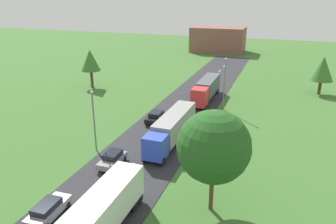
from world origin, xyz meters
The scene contains 14 objects.
road centered at (0.00, 24.50, 0.03)m, with size 10.00×140.00×0.06m, color #2B2B30.
lane_marking_centre centered at (0.00, 21.10, 0.07)m, with size 0.16×121.83×0.01m.
truck_lead centered at (2.57, 13.90, 2.10)m, with size 2.55×11.94×3.55m.
truck_second centered at (2.15, 32.41, 2.09)m, with size 2.61×13.16×3.51m.
truck_third centered at (2.18, 51.00, 2.12)m, with size 2.56×12.42×3.57m.
car_second centered at (-2.78, 14.61, 0.85)m, with size 1.92×4.48×1.50m.
car_third centered at (-2.03, 24.37, 0.86)m, with size 1.87×4.00×1.55m.
car_fourth centered at (-2.31, 37.98, 0.87)m, with size 1.93×4.10×1.56m.
lamppost_second centered at (-5.80, 27.15, 4.25)m, with size 0.36×0.36×7.56m.
lamppost_third centered at (5.96, 47.05, 4.77)m, with size 0.36×0.36×8.57m.
tree_oak centered at (9.87, 20.44, 6.10)m, with size 6.21×6.21×9.21m.
tree_birch centered at (21.45, 61.78, 4.86)m, with size 4.09×4.09×7.15m.
tree_maple centered at (-21.61, 51.67, 5.46)m, with size 3.81×3.81×7.62m.
distant_building centered at (-6.34, 102.95, 3.88)m, with size 16.68×10.04×7.76m, color brown.
Camera 1 is at (14.49, -3.74, 18.01)m, focal length 34.99 mm.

